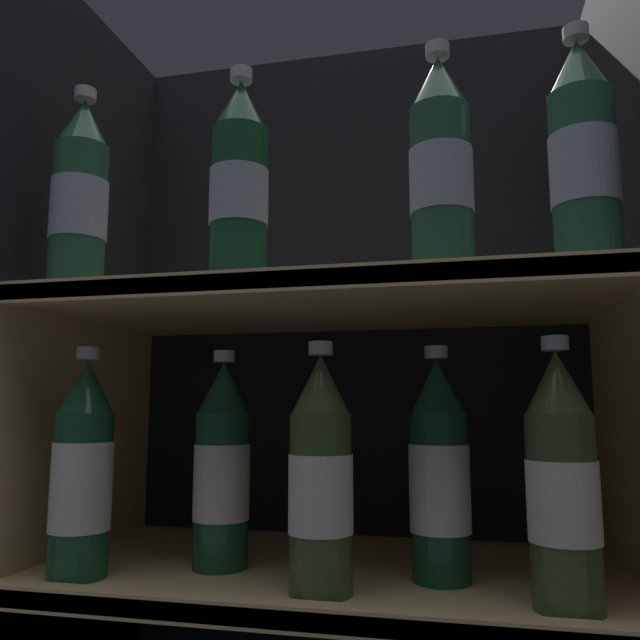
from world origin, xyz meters
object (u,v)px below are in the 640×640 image
bottle_lower_front_1 (321,478)px  bottle_upper_front_0 (80,199)px  bottle_upper_front_2 (441,168)px  bottle_lower_front_0 (82,473)px  bottle_upper_front_3 (583,157)px  bottle_upper_front_1 (239,185)px  bottle_lower_front_2 (562,484)px  bottle_lower_back_0 (222,469)px  bottle_lower_back_1 (439,474)px

bottle_lower_front_1 → bottle_upper_front_0: bearing=180.0°
bottle_upper_front_2 → bottle_lower_front_0: bottle_upper_front_2 is taller
bottle_upper_front_2 → bottle_upper_front_3: size_ratio=1.00×
bottle_upper_front_1 → bottle_lower_front_1: (0.10, -0.00, -0.32)m
bottle_lower_front_2 → bottle_upper_front_0: bearing=-180.0°
bottle_upper_front_1 → bottle_lower_back_0: 0.34m
bottle_lower_front_0 → bottle_lower_front_1: size_ratio=1.00×
bottle_lower_front_0 → bottle_lower_back_0: size_ratio=1.00×
bottle_upper_front_3 → bottle_lower_back_1: 0.37m
bottle_upper_front_3 → bottle_lower_front_0: 0.64m
bottle_upper_front_0 → bottle_lower_front_2: size_ratio=1.00×
bottle_upper_front_2 → bottle_lower_back_1: bottle_upper_front_2 is taller
bottle_upper_front_1 → bottle_lower_front_2: bottle_upper_front_1 is taller
bottle_lower_front_2 → bottle_lower_back_1: (-0.12, 0.08, -0.00)m
bottle_upper_front_3 → bottle_lower_front_2: bearing=180.0°
bottle_lower_front_1 → bottle_lower_back_0: 0.16m
bottle_lower_front_1 → bottle_lower_back_1: bearing=32.5°
bottle_upper_front_0 → bottle_lower_back_0: bottle_upper_front_0 is taller
bottle_upper_front_0 → bottle_lower_front_2: (0.54, 0.00, -0.32)m
bottle_upper_front_0 → bottle_lower_front_0: (0.02, 0.00, -0.33)m
bottle_upper_front_3 → bottle_lower_front_2: size_ratio=1.00×
bottle_upper_front_3 → bottle_lower_back_1: bearing=154.1°
bottle_lower_front_1 → bottle_lower_back_0: bearing=151.6°
bottle_lower_front_2 → bottle_upper_front_2: bearing=-180.0°
bottle_upper_front_0 → bottle_upper_front_1: same height
bottle_lower_back_0 → bottle_lower_front_0: bearing=-151.6°
bottle_lower_front_1 → bottle_upper_front_2: bearing=0.0°
bottle_upper_front_2 → bottle_upper_front_0: bearing=180.0°
bottle_upper_front_3 → bottle_lower_front_1: size_ratio=1.00×
bottle_upper_front_1 → bottle_lower_back_1: size_ratio=1.00×
bottle_lower_front_0 → bottle_lower_back_0: (0.14, 0.08, 0.00)m
bottle_upper_front_2 → bottle_lower_front_1: (-0.13, 0.00, -0.32)m
bottle_upper_front_3 → bottle_lower_front_2: bottle_upper_front_3 is taller
bottle_lower_front_2 → bottle_lower_back_0: same height
bottle_lower_front_0 → bottle_upper_front_2: bearing=-0.0°
bottle_lower_front_0 → bottle_lower_front_1: same height
bottle_upper_front_0 → bottle_lower_front_1: 0.44m
bottle_upper_front_0 → bottle_upper_front_2: 0.43m
bottle_upper_front_1 → bottle_lower_back_1: bottle_upper_front_1 is taller
bottle_upper_front_1 → bottle_lower_front_0: 0.37m
bottle_upper_front_2 → bottle_upper_front_3: same height
bottle_upper_front_2 → bottle_lower_front_0: 0.52m
bottle_upper_front_1 → bottle_lower_front_2: 0.46m
bottle_lower_front_2 → bottle_lower_back_0: (-0.37, 0.08, -0.00)m
bottle_lower_front_2 → bottle_lower_back_1: 0.14m
bottle_lower_front_0 → bottle_lower_back_0: same height
bottle_upper_front_1 → bottle_lower_front_2: size_ratio=1.00×
bottle_lower_front_2 → bottle_upper_front_3: bearing=-0.0°
bottle_upper_front_1 → bottle_lower_back_0: bearing=119.9°
bottle_upper_front_0 → bottle_lower_back_1: (0.42, 0.08, -0.32)m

